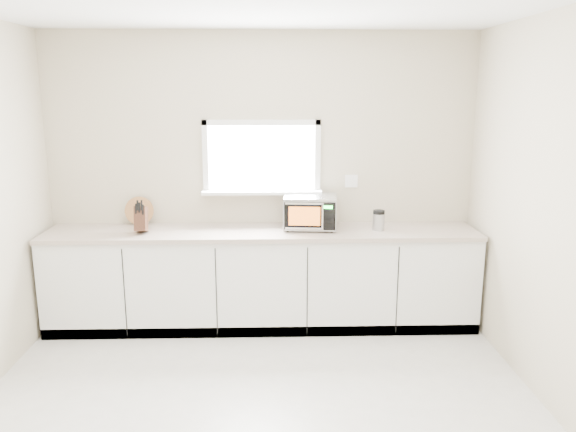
{
  "coord_description": "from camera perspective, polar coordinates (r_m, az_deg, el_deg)",
  "views": [
    {
      "loc": [
        0.09,
        -3.27,
        2.17
      ],
      "look_at": [
        0.23,
        1.55,
        1.08
      ],
      "focal_mm": 35.0,
      "sensor_mm": 36.0,
      "label": 1
    }
  ],
  "objects": [
    {
      "name": "back_wall",
      "position": [
        5.33,
        -2.66,
        3.99
      ],
      "size": [
        4.0,
        0.17,
        2.7
      ],
      "color": "#C2B69A",
      "rests_on": "ground"
    },
    {
      "name": "knife_block",
      "position": [
        5.15,
        -14.71,
        -0.25
      ],
      "size": [
        0.11,
        0.22,
        0.31
      ],
      "rotation": [
        0.0,
        0.0,
        0.06
      ],
      "color": "#452618",
      "rests_on": "countertop"
    },
    {
      "name": "ground",
      "position": [
        3.92,
        -2.96,
        -20.88
      ],
      "size": [
        4.0,
        4.0,
        0.0
      ],
      "primitive_type": "plane",
      "color": "beige",
      "rests_on": "ground"
    },
    {
      "name": "cabinets",
      "position": [
        5.26,
        -2.61,
        -6.5
      ],
      "size": [
        3.92,
        0.6,
        0.88
      ],
      "primitive_type": "cube",
      "color": "white",
      "rests_on": "ground"
    },
    {
      "name": "countertop",
      "position": [
        5.12,
        -2.67,
        -1.66
      ],
      "size": [
        3.92,
        0.64,
        0.04
      ],
      "primitive_type": "cube",
      "color": "#B8A798",
      "rests_on": "cabinets"
    },
    {
      "name": "coffee_grinder",
      "position": [
        5.16,
        9.19,
        -0.41
      ],
      "size": [
        0.12,
        0.12,
        0.19
      ],
      "rotation": [
        0.0,
        0.0,
        -0.14
      ],
      "color": "#A8AAAF",
      "rests_on": "countertop"
    },
    {
      "name": "cutting_board",
      "position": [
        5.47,
        -14.88,
        0.51
      ],
      "size": [
        0.27,
        0.06,
        0.27
      ],
      "primitive_type": "cylinder",
      "rotation": [
        1.4,
        0.0,
        0.0
      ],
      "color": "#AE6A43",
      "rests_on": "countertop"
    },
    {
      "name": "microwave",
      "position": [
        5.14,
        2.28,
        0.47
      ],
      "size": [
        0.51,
        0.43,
        0.31
      ],
      "rotation": [
        0.0,
        0.0,
        -0.09
      ],
      "color": "black",
      "rests_on": "countertop"
    }
  ]
}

